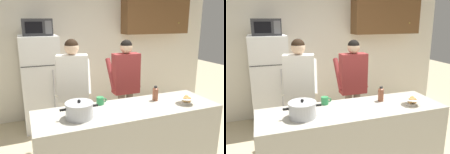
# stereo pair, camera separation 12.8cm
# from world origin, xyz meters

# --- Properties ---
(back_wall_unit) EXTENTS (6.00, 0.48, 2.60)m
(back_wall_unit) POSITION_xyz_m (0.27, 2.26, 1.42)
(back_wall_unit) COLOR silver
(back_wall_unit) RESTS_ON ground
(kitchen_island) EXTENTS (2.21, 0.68, 0.92)m
(kitchen_island) POSITION_xyz_m (0.00, 0.00, 0.46)
(kitchen_island) COLOR #BCB7A8
(kitchen_island) RESTS_ON ground
(refrigerator) EXTENTS (0.64, 0.68, 1.67)m
(refrigerator) POSITION_xyz_m (-0.85, 1.85, 0.84)
(refrigerator) COLOR white
(refrigerator) RESTS_ON ground
(microwave) EXTENTS (0.48, 0.37, 0.28)m
(microwave) POSITION_xyz_m (-0.85, 1.83, 1.81)
(microwave) COLOR #2D2D30
(microwave) RESTS_ON refrigerator
(person_near_pot) EXTENTS (0.58, 0.50, 1.68)m
(person_near_pot) POSITION_xyz_m (-0.49, 0.82, 1.06)
(person_near_pot) COLOR #33384C
(person_near_pot) RESTS_ON ground
(person_by_sink) EXTENTS (0.50, 0.41, 1.64)m
(person_by_sink) POSITION_xyz_m (0.37, 0.91, 1.02)
(person_by_sink) COLOR #726656
(person_by_sink) RESTS_ON ground
(cooking_pot) EXTENTS (0.41, 0.30, 0.21)m
(cooking_pot) POSITION_xyz_m (-0.61, -0.06, 1.01)
(cooking_pot) COLOR silver
(cooking_pot) RESTS_ON kitchen_island
(coffee_mug) EXTENTS (0.13, 0.09, 0.10)m
(coffee_mug) POSITION_xyz_m (-0.28, 0.24, 0.97)
(coffee_mug) COLOR #2D8C4C
(coffee_mug) RESTS_ON kitchen_island
(bread_bowl) EXTENTS (0.21, 0.21, 0.10)m
(bread_bowl) POSITION_xyz_m (0.72, -0.13, 0.97)
(bread_bowl) COLOR white
(bread_bowl) RESTS_ON kitchen_island
(bottle_near_edge) EXTENTS (0.07, 0.07, 0.19)m
(bottle_near_edge) POSITION_xyz_m (0.43, 0.12, 1.01)
(bottle_near_edge) COLOR brown
(bottle_near_edge) RESTS_ON kitchen_island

